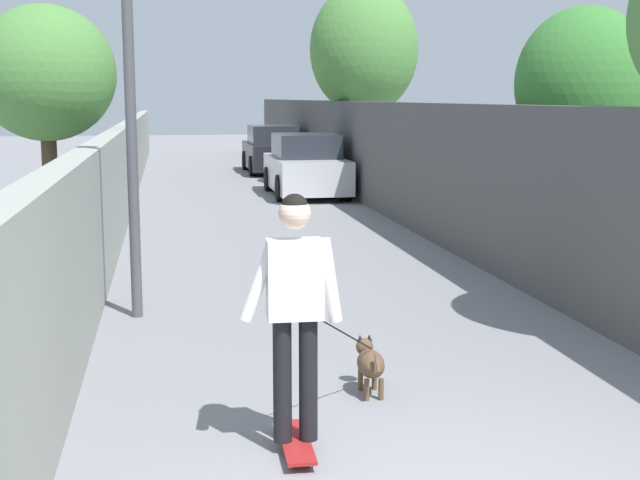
{
  "coord_description": "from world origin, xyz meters",
  "views": [
    {
      "loc": [
        -4.49,
        1.82,
        2.45
      ],
      "look_at": [
        4.3,
        0.3,
        1.0
      ],
      "focal_mm": 49.47,
      "sensor_mm": 36.0,
      "label": 1
    }
  ],
  "objects": [
    {
      "name": "ground_plane",
      "position": [
        14.0,
        0.0,
        0.0
      ],
      "size": [
        80.0,
        80.0,
        0.0
      ],
      "primitive_type": "plane",
      "color": "gray"
    },
    {
      "name": "wall_left",
      "position": [
        12.0,
        2.75,
        0.93
      ],
      "size": [
        48.0,
        0.3,
        1.85
      ],
      "primitive_type": "cube",
      "color": "#999E93",
      "rests_on": "ground"
    },
    {
      "name": "fence_right",
      "position": [
        12.0,
        -2.75,
        1.17
      ],
      "size": [
        48.0,
        0.3,
        2.35
      ],
      "primitive_type": "cube",
      "color": "#4C4C4C",
      "rests_on": "ground"
    },
    {
      "name": "tree_right_near",
      "position": [
        19.0,
        -3.44,
        3.69
      ],
      "size": [
        2.9,
        2.9,
        5.44
      ],
      "color": "#473523",
      "rests_on": "ground"
    },
    {
      "name": "tree_left_mid",
      "position": [
        13.0,
        4.04,
        2.87
      ],
      "size": [
        2.64,
        2.64,
        4.17
      ],
      "color": "#473523",
      "rests_on": "ground"
    },
    {
      "name": "tree_right_far",
      "position": [
        7.5,
        -4.1,
        2.63
      ],
      "size": [
        1.96,
        1.96,
        3.74
      ],
      "color": "brown",
      "rests_on": "ground"
    },
    {
      "name": "lamp_post",
      "position": [
        5.4,
        2.2,
        2.82
      ],
      "size": [
        0.36,
        0.36,
        4.09
      ],
      "color": "#4C4C51",
      "rests_on": "ground"
    },
    {
      "name": "skateboard",
      "position": [
        1.3,
        0.99,
        0.07
      ],
      "size": [
        0.8,
        0.22,
        0.08
      ],
      "color": "maroon",
      "rests_on": "ground"
    },
    {
      "name": "person_skateboarder",
      "position": [
        1.3,
        0.99,
        1.1
      ],
      "size": [
        0.23,
        0.71,
        1.73
      ],
      "color": "black",
      "rests_on": "skateboard"
    },
    {
      "name": "dog",
      "position": [
        2.4,
        0.21,
        0.27
      ],
      "size": [
        1.41,
        0.91,
        1.06
      ],
      "color": "brown",
      "rests_on": "ground"
    },
    {
      "name": "car_near",
      "position": [
        17.33,
        -1.6,
        0.71
      ],
      "size": [
        3.95,
        1.8,
        1.54
      ],
      "color": "silver",
      "rests_on": "ground"
    },
    {
      "name": "car_far",
      "position": [
        24.24,
        -1.6,
        0.71
      ],
      "size": [
        3.98,
        1.8,
        1.54
      ],
      "color": "black",
      "rests_on": "ground"
    }
  ]
}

